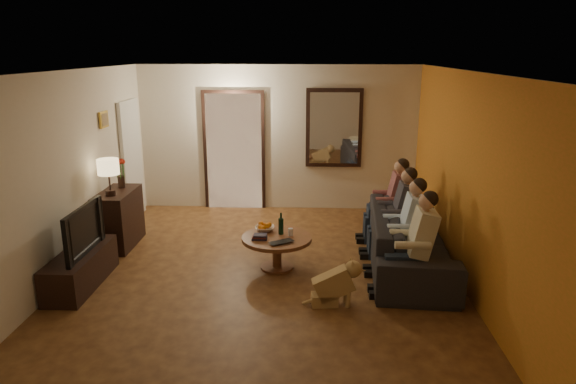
{
  "coord_description": "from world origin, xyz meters",
  "views": [
    {
      "loc": [
        0.59,
        -6.15,
        2.84
      ],
      "look_at": [
        0.3,
        0.3,
        1.05
      ],
      "focal_mm": 32.0,
      "sensor_mm": 36.0,
      "label": 1
    }
  ],
  "objects_px": {
    "dresser": "(119,219)",
    "laptop": "(283,243)",
    "tv": "(76,230)",
    "person_b": "(407,231)",
    "person_a": "(416,249)",
    "bowl": "(265,229)",
    "person_d": "(392,204)",
    "wine_bottle": "(281,223)",
    "tv_stand": "(81,269)",
    "table_lamp": "(109,177)",
    "coffee_table": "(277,252)",
    "person_c": "(399,217)",
    "dog": "(334,283)",
    "sofa": "(409,240)"
  },
  "relations": [
    {
      "from": "person_b",
      "to": "dog",
      "type": "distance_m",
      "value": 1.34
    },
    {
      "from": "tv_stand",
      "to": "person_c",
      "type": "distance_m",
      "value": 4.24
    },
    {
      "from": "tv_stand",
      "to": "coffee_table",
      "type": "relative_size",
      "value": 1.4
    },
    {
      "from": "tv",
      "to": "person_a",
      "type": "xyz_separation_m",
      "value": [
        4.08,
        -0.11,
        -0.13
      ]
    },
    {
      "from": "table_lamp",
      "to": "person_d",
      "type": "distance_m",
      "value": 4.15
    },
    {
      "from": "coffee_table",
      "to": "bowl",
      "type": "bearing_deg",
      "value": 129.29
    },
    {
      "from": "wine_bottle",
      "to": "person_c",
      "type": "bearing_deg",
      "value": 12.75
    },
    {
      "from": "person_d",
      "to": "wine_bottle",
      "type": "xyz_separation_m",
      "value": [
        -1.63,
        -0.97,
        0.01
      ]
    },
    {
      "from": "dresser",
      "to": "person_b",
      "type": "bearing_deg",
      "value": -12.02
    },
    {
      "from": "sofa",
      "to": "person_c",
      "type": "height_order",
      "value": "person_c"
    },
    {
      "from": "person_b",
      "to": "person_c",
      "type": "xyz_separation_m",
      "value": [
        0.0,
        0.6,
        0.0
      ]
    },
    {
      "from": "tv",
      "to": "person_b",
      "type": "xyz_separation_m",
      "value": [
        4.08,
        0.49,
        -0.13
      ]
    },
    {
      "from": "sofa",
      "to": "person_d",
      "type": "height_order",
      "value": "person_d"
    },
    {
      "from": "tv_stand",
      "to": "table_lamp",
      "type": "bearing_deg",
      "value": 90.0
    },
    {
      "from": "person_b",
      "to": "coffee_table",
      "type": "bearing_deg",
      "value": 175.51
    },
    {
      "from": "person_d",
      "to": "dog",
      "type": "xyz_separation_m",
      "value": [
        -0.96,
        -2.08,
        -0.32
      ]
    },
    {
      "from": "person_a",
      "to": "laptop",
      "type": "height_order",
      "value": "person_a"
    },
    {
      "from": "sofa",
      "to": "wine_bottle",
      "type": "height_order",
      "value": "wine_bottle"
    },
    {
      "from": "person_c",
      "to": "wine_bottle",
      "type": "height_order",
      "value": "person_c"
    },
    {
      "from": "dresser",
      "to": "table_lamp",
      "type": "xyz_separation_m",
      "value": [
        0.0,
        -0.22,
        0.69
      ]
    },
    {
      "from": "table_lamp",
      "to": "person_b",
      "type": "xyz_separation_m",
      "value": [
        4.08,
        -0.65,
        -0.51
      ]
    },
    {
      "from": "person_b",
      "to": "laptop",
      "type": "height_order",
      "value": "person_b"
    },
    {
      "from": "wine_bottle",
      "to": "person_b",
      "type": "bearing_deg",
      "value": -8.1
    },
    {
      "from": "tv_stand",
      "to": "sofa",
      "type": "height_order",
      "value": "sofa"
    },
    {
      "from": "person_c",
      "to": "person_d",
      "type": "relative_size",
      "value": 1.0
    },
    {
      "from": "tv_stand",
      "to": "coffee_table",
      "type": "height_order",
      "value": "coffee_table"
    },
    {
      "from": "dresser",
      "to": "person_c",
      "type": "xyz_separation_m",
      "value": [
        4.08,
        -0.27,
        0.18
      ]
    },
    {
      "from": "table_lamp",
      "to": "dog",
      "type": "xyz_separation_m",
      "value": [
        3.12,
        -1.53,
        -0.83
      ]
    },
    {
      "from": "dresser",
      "to": "person_b",
      "type": "distance_m",
      "value": 4.18
    },
    {
      "from": "person_a",
      "to": "person_c",
      "type": "height_order",
      "value": "same"
    },
    {
      "from": "dresser",
      "to": "laptop",
      "type": "bearing_deg",
      "value": -22.11
    },
    {
      "from": "person_b",
      "to": "coffee_table",
      "type": "xyz_separation_m",
      "value": [
        -1.68,
        0.13,
        -0.38
      ]
    },
    {
      "from": "bowl",
      "to": "laptop",
      "type": "bearing_deg",
      "value": -60.75
    },
    {
      "from": "tv",
      "to": "person_b",
      "type": "distance_m",
      "value": 4.11
    },
    {
      "from": "person_b",
      "to": "dog",
      "type": "xyz_separation_m",
      "value": [
        -0.96,
        -0.88,
        -0.32
      ]
    },
    {
      "from": "table_lamp",
      "to": "bowl",
      "type": "relative_size",
      "value": 2.08
    },
    {
      "from": "dresser",
      "to": "coffee_table",
      "type": "height_order",
      "value": "dresser"
    },
    {
      "from": "table_lamp",
      "to": "bowl",
      "type": "height_order",
      "value": "table_lamp"
    },
    {
      "from": "sofa",
      "to": "bowl",
      "type": "bearing_deg",
      "value": 92.68
    },
    {
      "from": "table_lamp",
      "to": "person_a",
      "type": "height_order",
      "value": "table_lamp"
    },
    {
      "from": "person_c",
      "to": "laptop",
      "type": "height_order",
      "value": "person_c"
    },
    {
      "from": "person_d",
      "to": "laptop",
      "type": "distance_m",
      "value": 2.08
    },
    {
      "from": "person_a",
      "to": "person_b",
      "type": "xyz_separation_m",
      "value": [
        0.0,
        0.6,
        0.0
      ]
    },
    {
      "from": "bowl",
      "to": "wine_bottle",
      "type": "distance_m",
      "value": 0.29
    },
    {
      "from": "dresser",
      "to": "tv_stand",
      "type": "distance_m",
      "value": 1.38
    },
    {
      "from": "person_a",
      "to": "tv_stand",
      "type": "bearing_deg",
      "value": 178.5
    },
    {
      "from": "sofa",
      "to": "person_b",
      "type": "xyz_separation_m",
      "value": [
        -0.1,
        -0.3,
        0.23
      ]
    },
    {
      "from": "person_a",
      "to": "person_c",
      "type": "distance_m",
      "value": 1.2
    },
    {
      "from": "tv",
      "to": "person_c",
      "type": "bearing_deg",
      "value": -75.01
    },
    {
      "from": "tv_stand",
      "to": "laptop",
      "type": "bearing_deg",
      "value": 7.83
    }
  ]
}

